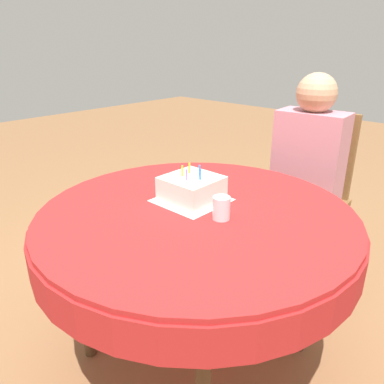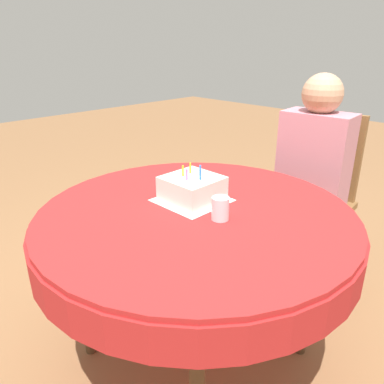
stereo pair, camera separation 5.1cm
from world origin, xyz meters
TOP-DOWN VIEW (x-y plane):
  - ground_plane at (0.00, 0.00)m, footprint 12.00×12.00m
  - dining_table at (0.00, 0.00)m, footprint 1.26×1.26m
  - chair at (0.01, 0.98)m, footprint 0.46×0.46m
  - person at (0.02, 0.89)m, footprint 0.38×0.31m
  - napkin at (-0.08, 0.06)m, footprint 0.26×0.26m
  - birthday_cake at (-0.08, 0.06)m, footprint 0.21×0.21m
  - drinking_glass at (0.12, 0.01)m, footprint 0.07×0.07m

SIDE VIEW (x-z plane):
  - ground_plane at x=0.00m, z-range 0.00..0.00m
  - chair at x=0.01m, z-range 0.03..1.00m
  - dining_table at x=0.00m, z-range 0.27..0.99m
  - person at x=0.02m, z-range 0.12..1.31m
  - napkin at x=-0.08m, z-range 0.72..0.72m
  - drinking_glass at x=0.12m, z-range 0.72..0.80m
  - birthday_cake at x=-0.08m, z-range 0.70..0.84m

